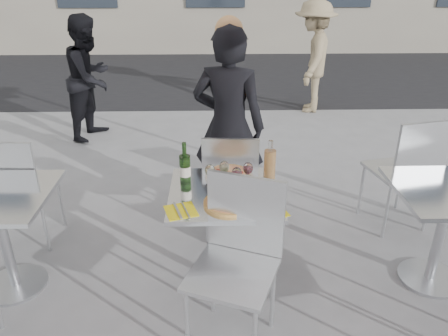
{
  "coord_description": "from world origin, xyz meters",
  "views": [
    {
      "loc": [
        -0.06,
        -2.5,
        2.12
      ],
      "look_at": [
        0.0,
        0.15,
        0.85
      ],
      "focal_mm": 35.0,
      "sensor_mm": 36.0,
      "label": 1
    }
  ],
  "objects_px": {
    "side_table_right": "(444,216)",
    "wineglass_red_b": "(248,169)",
    "napkin_right": "(270,211)",
    "wine_bottle": "(185,168)",
    "main_table": "(225,219)",
    "woman_diner": "(229,127)",
    "carafe": "(270,164)",
    "wineglass_red_a": "(237,174)",
    "chair_far": "(230,178)",
    "salad_plate": "(233,184)",
    "pedestrian_b": "(313,57)",
    "sugar_shaker": "(247,184)",
    "chair_near": "(238,250)",
    "side_chair_rfar": "(409,166)",
    "wineglass_white_a": "(210,171)",
    "wineglass_white_b": "(224,168)",
    "pizza_near": "(229,203)",
    "side_table_left": "(0,222)",
    "napkin_left": "(181,211)",
    "pizza_far": "(229,175)",
    "side_chair_lfar": "(18,184)",
    "pedestrian_a": "(90,78)"
  },
  "relations": [
    {
      "from": "wineglass_red_a",
      "to": "carafe",
      "type": "bearing_deg",
      "value": 28.32
    },
    {
      "from": "napkin_right",
      "to": "wine_bottle",
      "type": "bearing_deg",
      "value": 125.44
    },
    {
      "from": "sugar_shaker",
      "to": "napkin_right",
      "type": "height_order",
      "value": "sugar_shaker"
    },
    {
      "from": "main_table",
      "to": "salad_plate",
      "type": "bearing_deg",
      "value": 32.07
    },
    {
      "from": "wine_bottle",
      "to": "side_table_left",
      "type": "bearing_deg",
      "value": -173.87
    },
    {
      "from": "chair_near",
      "to": "side_chair_lfar",
      "type": "height_order",
      "value": "chair_near"
    },
    {
      "from": "main_table",
      "to": "side_table_right",
      "type": "relative_size",
      "value": 1.0
    },
    {
      "from": "wineglass_red_a",
      "to": "wineglass_red_b",
      "type": "height_order",
      "value": "same"
    },
    {
      "from": "wineglass_white_b",
      "to": "salad_plate",
      "type": "bearing_deg",
      "value": -60.12
    },
    {
      "from": "side_table_right",
      "to": "chair_far",
      "type": "height_order",
      "value": "chair_far"
    },
    {
      "from": "side_chair_rfar",
      "to": "pedestrian_b",
      "type": "distance_m",
      "value": 3.34
    },
    {
      "from": "main_table",
      "to": "napkin_right",
      "type": "distance_m",
      "value": 0.43
    },
    {
      "from": "side_table_right",
      "to": "pedestrian_a",
      "type": "xyz_separation_m",
      "value": [
        -3.12,
        2.99,
        0.24
      ]
    },
    {
      "from": "pizza_far",
      "to": "sugar_shaker",
      "type": "bearing_deg",
      "value": -62.6
    },
    {
      "from": "side_table_right",
      "to": "wineglass_red_b",
      "type": "xyz_separation_m",
      "value": [
        -1.34,
        0.11,
        0.32
      ]
    },
    {
      "from": "salad_plate",
      "to": "carafe",
      "type": "height_order",
      "value": "carafe"
    },
    {
      "from": "chair_far",
      "to": "side_chair_rfar",
      "type": "distance_m",
      "value": 1.46
    },
    {
      "from": "side_table_right",
      "to": "sugar_shaker",
      "type": "xyz_separation_m",
      "value": [
        -1.35,
        0.0,
        0.26
      ]
    },
    {
      "from": "wineglass_red_a",
      "to": "side_table_left",
      "type": "bearing_deg",
      "value": -178.65
    },
    {
      "from": "main_table",
      "to": "salad_plate",
      "type": "relative_size",
      "value": 3.41
    },
    {
      "from": "wineglass_white_a",
      "to": "main_table",
      "type": "bearing_deg",
      "value": -42.33
    },
    {
      "from": "side_chair_rfar",
      "to": "napkin_right",
      "type": "xyz_separation_m",
      "value": [
        -1.25,
        -0.93,
        0.15
      ]
    },
    {
      "from": "sugar_shaker",
      "to": "napkin_right",
      "type": "distance_m",
      "value": 0.29
    },
    {
      "from": "woman_diner",
      "to": "wine_bottle",
      "type": "xyz_separation_m",
      "value": [
        -0.32,
        -0.84,
        0.02
      ]
    },
    {
      "from": "carafe",
      "to": "main_table",
      "type": "bearing_deg",
      "value": -152.54
    },
    {
      "from": "napkin_left",
      "to": "woman_diner",
      "type": "bearing_deg",
      "value": 57.05
    },
    {
      "from": "pizza_far",
      "to": "napkin_left",
      "type": "xyz_separation_m",
      "value": [
        -0.31,
        -0.45,
        -0.01
      ]
    },
    {
      "from": "chair_near",
      "to": "carafe",
      "type": "xyz_separation_m",
      "value": [
        0.24,
        0.6,
        0.26
      ]
    },
    {
      "from": "side_chair_rfar",
      "to": "wineglass_white_a",
      "type": "relative_size",
      "value": 6.47
    },
    {
      "from": "main_table",
      "to": "sugar_shaker",
      "type": "xyz_separation_m",
      "value": [
        0.15,
        0.0,
        0.26
      ]
    },
    {
      "from": "side_chair_rfar",
      "to": "wineglass_white_b",
      "type": "bearing_deg",
      "value": 6.42
    },
    {
      "from": "wineglass_white_b",
      "to": "napkin_left",
      "type": "height_order",
      "value": "wineglass_white_b"
    },
    {
      "from": "chair_far",
      "to": "pedestrian_b",
      "type": "distance_m",
      "value": 3.7
    },
    {
      "from": "side_chair_rfar",
      "to": "pedestrian_b",
      "type": "relative_size",
      "value": 0.62
    },
    {
      "from": "woman_diner",
      "to": "pizza_near",
      "type": "bearing_deg",
      "value": 103.34
    },
    {
      "from": "side_table_right",
      "to": "chair_far",
      "type": "bearing_deg",
      "value": 158.15
    },
    {
      "from": "napkin_right",
      "to": "pizza_near",
      "type": "bearing_deg",
      "value": 141.22
    },
    {
      "from": "pizza_far",
      "to": "napkin_left",
      "type": "relative_size",
      "value": 1.49
    },
    {
      "from": "side_table_left",
      "to": "napkin_right",
      "type": "bearing_deg",
      "value": -8.16
    },
    {
      "from": "sugar_shaker",
      "to": "wineglass_red_b",
      "type": "distance_m",
      "value": 0.12
    },
    {
      "from": "side_table_left",
      "to": "wineglass_white_a",
      "type": "bearing_deg",
      "value": 3.52
    },
    {
      "from": "main_table",
      "to": "woman_diner",
      "type": "height_order",
      "value": "woman_diner"
    },
    {
      "from": "side_chair_rfar",
      "to": "napkin_left",
      "type": "relative_size",
      "value": 4.51
    },
    {
      "from": "pizza_near",
      "to": "pizza_far",
      "type": "relative_size",
      "value": 0.94
    },
    {
      "from": "chair_near",
      "to": "carafe",
      "type": "bearing_deg",
      "value": 89.52
    },
    {
      "from": "pedestrian_b",
      "to": "wine_bottle",
      "type": "bearing_deg",
      "value": -7.68
    },
    {
      "from": "side_table_right",
      "to": "carafe",
      "type": "height_order",
      "value": "carafe"
    },
    {
      "from": "side_table_right",
      "to": "woman_diner",
      "type": "xyz_separation_m",
      "value": [
        -1.44,
        0.97,
        0.31
      ]
    },
    {
      "from": "pedestrian_b",
      "to": "wine_bottle",
      "type": "xyz_separation_m",
      "value": [
        -1.68,
        -3.87,
        0.05
      ]
    },
    {
      "from": "chair_far",
      "to": "napkin_right",
      "type": "xyz_separation_m",
      "value": [
        0.21,
        -0.83,
        0.2
      ]
    }
  ]
}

